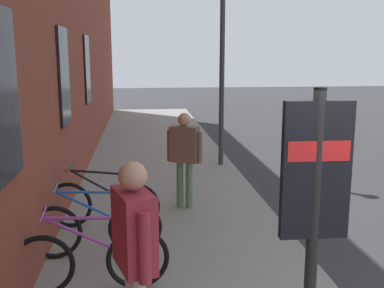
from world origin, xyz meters
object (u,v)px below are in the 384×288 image
(bicycle_beside_lamp, at_px, (91,260))
(bicycle_end_of_row, at_px, (96,228))
(bicycle_nearest_sign, at_px, (103,204))
(street_lamp, at_px, (222,36))
(pedestrian_by_facade, at_px, (184,150))
(pedestrian_crossing_street, at_px, (134,243))
(transit_info_sign, at_px, (315,189))

(bicycle_beside_lamp, relative_size, bicycle_end_of_row, 1.00)
(bicycle_nearest_sign, distance_m, street_lamp, 5.38)
(pedestrian_by_facade, bearing_deg, bicycle_end_of_row, 143.81)
(pedestrian_crossing_street, xyz_separation_m, street_lamp, (7.16, -2.00, 1.96))
(pedestrian_crossing_street, bearing_deg, bicycle_end_of_row, 13.77)
(bicycle_nearest_sign, bearing_deg, bicycle_beside_lamp, -179.50)
(bicycle_end_of_row, bearing_deg, bicycle_nearest_sign, -1.17)
(street_lamp, bearing_deg, transit_info_sign, 175.59)
(bicycle_beside_lamp, relative_size, bicycle_nearest_sign, 1.01)
(transit_info_sign, distance_m, pedestrian_crossing_street, 1.54)
(transit_info_sign, bearing_deg, street_lamp, -4.41)
(transit_info_sign, bearing_deg, bicycle_nearest_sign, 29.11)
(bicycle_beside_lamp, height_order, pedestrian_by_facade, pedestrian_by_facade)
(bicycle_beside_lamp, distance_m, street_lamp, 6.95)
(transit_info_sign, height_order, pedestrian_crossing_street, transit_info_sign)
(bicycle_beside_lamp, height_order, bicycle_end_of_row, same)
(transit_info_sign, bearing_deg, pedestrian_crossing_street, 78.93)
(bicycle_beside_lamp, relative_size, pedestrian_crossing_street, 0.98)
(transit_info_sign, xyz_separation_m, street_lamp, (7.43, -0.57, 1.46))
(bicycle_beside_lamp, relative_size, street_lamp, 0.34)
(street_lamp, bearing_deg, bicycle_end_of_row, 152.74)
(bicycle_end_of_row, distance_m, bicycle_nearest_sign, 1.01)
(bicycle_nearest_sign, relative_size, transit_info_sign, 0.73)
(bicycle_beside_lamp, height_order, transit_info_sign, transit_info_sign)
(bicycle_nearest_sign, height_order, street_lamp, street_lamp)
(pedestrian_by_facade, bearing_deg, bicycle_beside_lamp, 154.96)
(bicycle_end_of_row, xyz_separation_m, transit_info_sign, (-2.49, -1.97, 1.21))
(pedestrian_by_facade, height_order, street_lamp, street_lamp)
(bicycle_beside_lamp, xyz_separation_m, bicycle_nearest_sign, (1.98, 0.02, 0.00))
(bicycle_end_of_row, height_order, bicycle_nearest_sign, same)
(bicycle_beside_lamp, distance_m, transit_info_sign, 2.74)
(bicycle_nearest_sign, distance_m, pedestrian_by_facade, 1.70)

